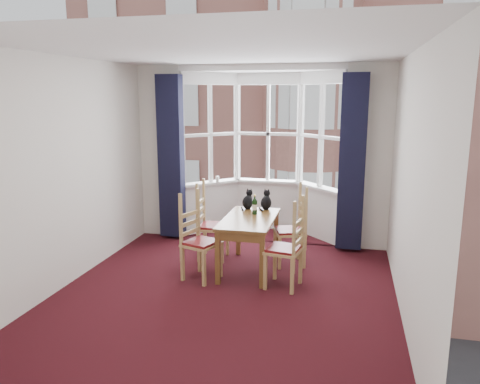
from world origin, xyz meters
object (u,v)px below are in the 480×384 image
(cat_left, at_px, (248,201))
(cat_right, at_px, (266,202))
(chair_right_near, at_px, (291,251))
(chair_right_far, at_px, (296,232))
(dining_table, at_px, (249,225))
(wine_bottle, at_px, (255,206))
(chair_left_far, at_px, (207,227))
(chair_left_near, at_px, (196,243))
(candle_tall, at_px, (217,179))

(cat_left, distance_m, cat_right, 0.26)
(chair_right_near, bearing_deg, chair_right_far, 92.27)
(dining_table, height_order, wine_bottle, wine_bottle)
(chair_right_far, xyz_separation_m, cat_left, (-0.71, 0.11, 0.37))
(wine_bottle, bearing_deg, chair_left_far, 171.38)
(chair_left_near, height_order, wine_bottle, wine_bottle)
(candle_tall, bearing_deg, chair_right_near, -54.42)
(dining_table, bearing_deg, chair_left_near, -145.77)
(chair_left_far, distance_m, cat_left, 0.70)
(chair_left_near, distance_m, chair_right_far, 1.44)
(cat_left, relative_size, cat_right, 1.01)
(cat_left, height_order, candle_tall, cat_left)
(chair_left_near, xyz_separation_m, cat_left, (0.49, 0.90, 0.37))
(chair_right_near, xyz_separation_m, chair_right_far, (-0.03, 0.85, 0.00))
(chair_left_far, distance_m, chair_right_near, 1.53)
(chair_left_near, distance_m, cat_right, 1.26)
(chair_left_near, bearing_deg, candle_tall, 98.16)
(chair_left_far, bearing_deg, cat_left, 16.35)
(chair_right_far, bearing_deg, cat_left, 170.83)
(cat_right, distance_m, candle_tall, 1.56)
(chair_right_far, distance_m, candle_tall, 2.04)
(cat_left, relative_size, candle_tall, 2.80)
(chair_right_near, relative_size, wine_bottle, 3.41)
(chair_left_near, height_order, cat_left, cat_left)
(dining_table, bearing_deg, chair_left_far, 155.30)
(chair_left_far, height_order, candle_tall, candle_tall)
(candle_tall, bearing_deg, cat_left, -56.26)
(chair_left_far, relative_size, candle_tall, 8.71)
(chair_right_far, distance_m, cat_left, 0.81)
(chair_right_far, distance_m, cat_right, 0.60)
(dining_table, distance_m, wine_bottle, 0.31)
(wine_bottle, distance_m, candle_tall, 1.74)
(chair_left_near, bearing_deg, dining_table, 34.23)
(chair_right_near, relative_size, chair_right_far, 1.00)
(cat_right, bearing_deg, wine_bottle, -108.50)
(chair_right_near, bearing_deg, chair_left_near, 177.35)
(cat_right, bearing_deg, chair_left_near, -128.71)
(cat_left, xyz_separation_m, wine_bottle, (0.15, -0.28, 0.01))
(cat_right, height_order, candle_tall, cat_right)
(cat_right, bearing_deg, chair_left_far, -166.40)
(cat_right, relative_size, wine_bottle, 1.09)
(chair_left_far, relative_size, chair_right_near, 1.00)
(dining_table, distance_m, cat_left, 0.55)
(chair_left_near, relative_size, chair_right_far, 1.00)
(chair_right_near, bearing_deg, wine_bottle, 130.70)
(chair_right_near, height_order, wine_bottle, wine_bottle)
(chair_left_far, height_order, cat_right, cat_right)
(dining_table, relative_size, wine_bottle, 4.60)
(cat_left, bearing_deg, chair_left_near, -118.60)
(dining_table, xyz_separation_m, chair_left_far, (-0.69, 0.32, -0.15))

